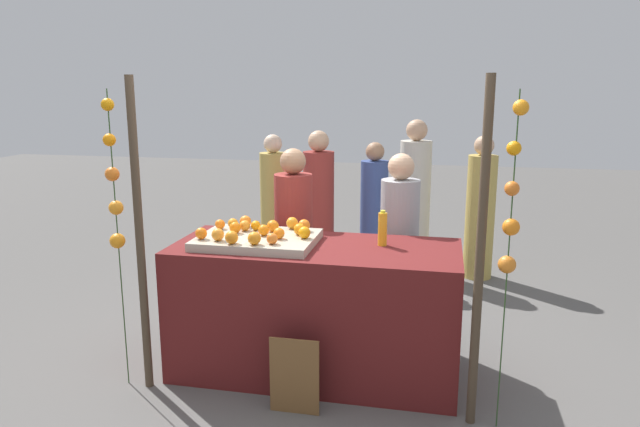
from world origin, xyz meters
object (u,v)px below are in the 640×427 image
at_px(orange_1, 272,239).
at_px(juice_bottle, 383,229).
at_px(orange_0, 201,233).
at_px(stall_counter, 316,309).
at_px(chalkboard_sign, 295,377).
at_px(vendor_right, 399,255).
at_px(vendor_left, 294,248).

distance_m(orange_1, juice_bottle, 0.78).
xyz_separation_m(orange_0, orange_1, (0.52, -0.02, -0.00)).
bearing_deg(stall_counter, chalkboard_sign, -90.83).
distance_m(orange_0, chalkboard_sign, 1.16).
relative_size(juice_bottle, chalkboard_sign, 0.49).
distance_m(orange_1, chalkboard_sign, 0.91).
relative_size(chalkboard_sign, vendor_right, 0.34).
bearing_deg(vendor_left, stall_counter, -63.53).
bearing_deg(juice_bottle, stall_counter, -166.66).
height_order(orange_0, vendor_left, vendor_left).
xyz_separation_m(orange_0, chalkboard_sign, (0.76, -0.37, -0.80)).
relative_size(stall_counter, juice_bottle, 8.01).
bearing_deg(orange_1, stall_counter, 43.32).
bearing_deg(vendor_right, vendor_left, -179.46).
xyz_separation_m(stall_counter, orange_1, (-0.25, -0.23, 0.57)).
height_order(juice_bottle, vendor_right, vendor_right).
relative_size(orange_1, chalkboard_sign, 0.15).
relative_size(orange_1, juice_bottle, 0.30).
relative_size(orange_0, orange_1, 1.08).
bearing_deg(juice_bottle, orange_0, -165.36).
height_order(orange_0, juice_bottle, juice_bottle).
bearing_deg(vendor_left, juice_bottle, -35.40).
height_order(juice_bottle, chalkboard_sign, juice_bottle).
relative_size(chalkboard_sign, vendor_left, 0.33).
height_order(orange_1, chalkboard_sign, orange_1).
bearing_deg(vendor_left, chalkboard_sign, -75.46).
height_order(juice_bottle, vendor_left, vendor_left).
distance_m(juice_bottle, chalkboard_sign, 1.17).
distance_m(orange_1, vendor_right, 1.25).
distance_m(vendor_left, vendor_right, 0.87).
relative_size(orange_0, vendor_left, 0.05).
height_order(stall_counter, orange_1, orange_1).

